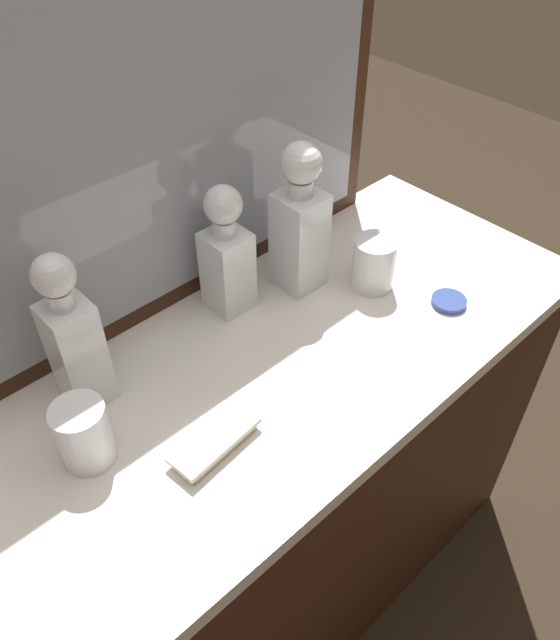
{
  "coord_description": "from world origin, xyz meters",
  "views": [
    {
      "loc": [
        -0.53,
        -0.57,
        1.64
      ],
      "look_at": [
        0.0,
        0.0,
        0.92
      ],
      "focal_mm": 35.55,
      "sensor_mm": 36.0,
      "label": 1
    }
  ],
  "objects_px": {
    "crystal_decanter_rear": "(75,346)",
    "crystal_tumbler_center": "(84,436)",
    "crystal_decanter_front": "(227,261)",
    "silver_brush_left": "(215,442)",
    "porcelain_dish": "(449,302)",
    "crystal_tumbler_left": "(373,266)",
    "crystal_decanter_far_left": "(300,232)"
  },
  "relations": [
    {
      "from": "crystal_decanter_rear",
      "to": "crystal_tumbler_center",
      "type": "relative_size",
      "value": 2.63
    },
    {
      "from": "crystal_decanter_front",
      "to": "silver_brush_left",
      "type": "relative_size",
      "value": 1.68
    },
    {
      "from": "crystal_decanter_rear",
      "to": "porcelain_dish",
      "type": "bearing_deg",
      "value": -23.47
    },
    {
      "from": "porcelain_dish",
      "to": "crystal_decanter_front",
      "type": "bearing_deg",
      "value": 136.82
    },
    {
      "from": "crystal_tumbler_left",
      "to": "silver_brush_left",
      "type": "bearing_deg",
      "value": -168.94
    },
    {
      "from": "crystal_decanter_front",
      "to": "crystal_tumbler_left",
      "type": "bearing_deg",
      "value": -31.57
    },
    {
      "from": "crystal_decanter_front",
      "to": "silver_brush_left",
      "type": "height_order",
      "value": "crystal_decanter_front"
    },
    {
      "from": "crystal_decanter_front",
      "to": "crystal_tumbler_center",
      "type": "xyz_separation_m",
      "value": [
        -0.38,
        -0.12,
        -0.05
      ]
    },
    {
      "from": "crystal_tumbler_center",
      "to": "porcelain_dish",
      "type": "xyz_separation_m",
      "value": [
        0.68,
        -0.16,
        -0.04
      ]
    },
    {
      "from": "crystal_decanter_front",
      "to": "crystal_decanter_far_left",
      "type": "bearing_deg",
      "value": -16.34
    },
    {
      "from": "crystal_tumbler_center",
      "to": "crystal_tumbler_left",
      "type": "bearing_deg",
      "value": -2.25
    },
    {
      "from": "crystal_tumbler_center",
      "to": "porcelain_dish",
      "type": "distance_m",
      "value": 0.7
    },
    {
      "from": "crystal_decanter_rear",
      "to": "silver_brush_left",
      "type": "distance_m",
      "value": 0.26
    },
    {
      "from": "crystal_decanter_far_left",
      "to": "porcelain_dish",
      "type": "xyz_separation_m",
      "value": [
        0.16,
        -0.24,
        -0.11
      ]
    },
    {
      "from": "crystal_decanter_rear",
      "to": "crystal_tumbler_center",
      "type": "height_order",
      "value": "crystal_decanter_rear"
    },
    {
      "from": "crystal_tumbler_center",
      "to": "crystal_tumbler_left",
      "type": "xyz_separation_m",
      "value": [
        0.62,
        -0.02,
        -0.0
      ]
    },
    {
      "from": "crystal_decanter_far_left",
      "to": "crystal_tumbler_left",
      "type": "height_order",
      "value": "crystal_decanter_far_left"
    },
    {
      "from": "crystal_decanter_far_left",
      "to": "crystal_tumbler_center",
      "type": "xyz_separation_m",
      "value": [
        -0.52,
        -0.08,
        -0.07
      ]
    },
    {
      "from": "crystal_decanter_far_left",
      "to": "crystal_tumbler_center",
      "type": "height_order",
      "value": "crystal_decanter_far_left"
    },
    {
      "from": "crystal_decanter_far_left",
      "to": "crystal_decanter_rear",
      "type": "xyz_separation_m",
      "value": [
        -0.46,
        0.02,
        -0.0
      ]
    },
    {
      "from": "crystal_decanter_far_left",
      "to": "crystal_tumbler_left",
      "type": "relative_size",
      "value": 2.85
    },
    {
      "from": "crystal_decanter_far_left",
      "to": "crystal_tumbler_center",
      "type": "distance_m",
      "value": 0.53
    },
    {
      "from": "crystal_decanter_front",
      "to": "porcelain_dish",
      "type": "bearing_deg",
      "value": -43.18
    },
    {
      "from": "silver_brush_left",
      "to": "porcelain_dish",
      "type": "distance_m",
      "value": 0.54
    },
    {
      "from": "crystal_tumbler_center",
      "to": "porcelain_dish",
      "type": "relative_size",
      "value": 1.63
    },
    {
      "from": "crystal_tumbler_left",
      "to": "silver_brush_left",
      "type": "relative_size",
      "value": 0.69
    },
    {
      "from": "crystal_decanter_front",
      "to": "crystal_decanter_rear",
      "type": "bearing_deg",
      "value": -176.85
    },
    {
      "from": "crystal_decanter_far_left",
      "to": "silver_brush_left",
      "type": "distance_m",
      "value": 0.43
    },
    {
      "from": "crystal_decanter_far_left",
      "to": "crystal_decanter_rear",
      "type": "bearing_deg",
      "value": 176.94
    },
    {
      "from": "crystal_decanter_far_left",
      "to": "porcelain_dish",
      "type": "relative_size",
      "value": 4.51
    },
    {
      "from": "silver_brush_left",
      "to": "porcelain_dish",
      "type": "height_order",
      "value": "silver_brush_left"
    },
    {
      "from": "crystal_decanter_front",
      "to": "porcelain_dish",
      "type": "height_order",
      "value": "crystal_decanter_front"
    }
  ]
}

